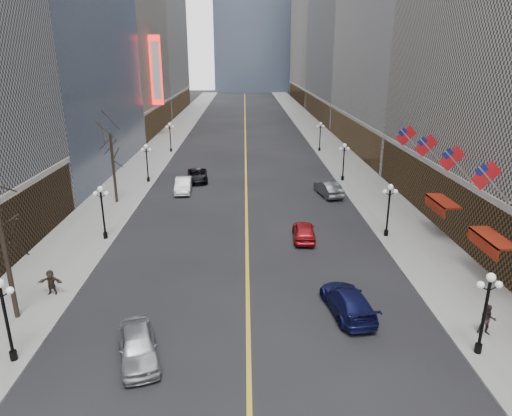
{
  "coord_description": "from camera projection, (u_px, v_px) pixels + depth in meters",
  "views": [
    {
      "loc": [
        -0.11,
        -5.58,
        14.7
      ],
      "look_at": [
        0.4,
        15.09,
        7.73
      ],
      "focal_mm": 32.0,
      "sensor_mm": 36.0,
      "label": 1
    }
  ],
  "objects": [
    {
      "name": "lane_line",
      "position": [
        245.0,
        137.0,
        85.77
      ],
      "size": [
        0.25,
        200.0,
        0.02
      ],
      "primitive_type": "cube",
      "color": "gold",
      "rests_on": "ground"
    },
    {
      "name": "car_nb_far",
      "position": [
        197.0,
        175.0,
        55.6
      ],
      "size": [
        2.98,
        5.47,
        1.46
      ],
      "primitive_type": "imported",
      "rotation": [
        0.0,
        0.0,
        0.11
      ],
      "color": "black",
      "rests_on": "ground"
    },
    {
      "name": "ped_east_walk",
      "position": [
        488.0,
        320.0,
        24.72
      ],
      "size": [
        0.95,
        0.67,
        1.78
      ],
      "primitive_type": "imported",
      "rotation": [
        0.0,
        0.0,
        -0.24
      ],
      "color": "black",
      "rests_on": "sidewalk_east"
    },
    {
      "name": "bldg_east_c",
      "position": [
        376.0,
        11.0,
        103.39
      ],
      "size": [
        26.6,
        40.6,
        48.8
      ],
      "color": "gray",
      "rests_on": "ground"
    },
    {
      "name": "streetlamp_east_2",
      "position": [
        344.0,
        158.0,
        54.81
      ],
      "size": [
        1.26,
        0.44,
        4.52
      ],
      "color": "black",
      "rests_on": "sidewalk_east"
    },
    {
      "name": "theatre_marquee",
      "position": [
        156.0,
        71.0,
        81.57
      ],
      "size": [
        2.0,
        0.55,
        12.0
      ],
      "color": "red",
      "rests_on": "ground"
    },
    {
      "name": "tree_west_far",
      "position": [
        111.0,
        144.0,
        45.57
      ],
      "size": [
        3.6,
        3.6,
        7.92
      ],
      "color": "#2D231C",
      "rests_on": "sidewalk_west"
    },
    {
      "name": "streetlamp_west_3",
      "position": [
        170.0,
        134.0,
        71.31
      ],
      "size": [
        1.26,
        0.44,
        4.52
      ],
      "color": "black",
      "rests_on": "sidewalk_west"
    },
    {
      "name": "car_sb_mid",
      "position": [
        304.0,
        231.0,
        37.97
      ],
      "size": [
        2.06,
        4.56,
        1.52
      ],
      "primitive_type": "imported",
      "rotation": [
        0.0,
        0.0,
        3.08
      ],
      "color": "#A01118",
      "rests_on": "ground"
    },
    {
      "name": "car_nb_near",
      "position": [
        138.0,
        346.0,
        22.94
      ],
      "size": [
        3.18,
        5.04,
        1.6
      ],
      "primitive_type": "imported",
      "rotation": [
        0.0,
        0.0,
        0.3
      ],
      "color": "#AFB1B7",
      "rests_on": "ground"
    },
    {
      "name": "car_nb_mid",
      "position": [
        183.0,
        185.0,
        51.17
      ],
      "size": [
        1.97,
        4.97,
        1.61
      ],
      "primitive_type": "imported",
      "rotation": [
        0.0,
        0.0,
        0.06
      ],
      "color": "silver",
      "rests_on": "ground"
    },
    {
      "name": "streetlamp_east_1",
      "position": [
        389.0,
        205.0,
        37.76
      ],
      "size": [
        1.26,
        0.44,
        4.52
      ],
      "color": "black",
      "rests_on": "sidewalk_east"
    },
    {
      "name": "car_sb_near",
      "position": [
        348.0,
        301.0,
        27.13
      ],
      "size": [
        2.93,
        5.61,
        1.55
      ],
      "primitive_type": "imported",
      "rotation": [
        0.0,
        0.0,
        3.29
      ],
      "color": "#121445",
      "rests_on": "ground"
    },
    {
      "name": "streetlamp_west_0",
      "position": [
        5.0,
        312.0,
        22.04
      ],
      "size": [
        1.26,
        0.44,
        4.52
      ],
      "color": "black",
      "rests_on": "sidewalk_west"
    },
    {
      "name": "streetlamp_west_2",
      "position": [
        147.0,
        159.0,
        54.26
      ],
      "size": [
        1.26,
        0.44,
        4.52
      ],
      "color": "black",
      "rests_on": "sidewalk_west"
    },
    {
      "name": "awning_b",
      "position": [
        490.0,
        239.0,
        30.22
      ],
      "size": [
        1.4,
        4.0,
        0.93
      ],
      "color": "maroon",
      "rests_on": "ground"
    },
    {
      "name": "streetlamp_east_3",
      "position": [
        320.0,
        134.0,
        71.86
      ],
      "size": [
        1.26,
        0.44,
        4.52
      ],
      "color": "black",
      "rests_on": "sidewalk_east"
    },
    {
      "name": "sidewalk_west",
      "position": [
        162.0,
        147.0,
        75.95
      ],
      "size": [
        6.0,
        230.0,
        0.15
      ],
      "primitive_type": "cube",
      "color": "gray",
      "rests_on": "ground"
    },
    {
      "name": "sidewalk_east",
      "position": [
        329.0,
        146.0,
        76.61
      ],
      "size": [
        6.0,
        230.0,
        0.15
      ],
      "primitive_type": "cube",
      "color": "gray",
      "rests_on": "ground"
    },
    {
      "name": "awning_c",
      "position": [
        441.0,
        202.0,
        37.8
      ],
      "size": [
        1.4,
        4.0,
        0.93
      ],
      "color": "maroon",
      "rests_on": "ground"
    },
    {
      "name": "streetlamp_west_1",
      "position": [
        102.0,
        207.0,
        37.2
      ],
      "size": [
        1.26,
        0.44,
        4.52
      ],
      "color": "black",
      "rests_on": "sidewalk_west"
    },
    {
      "name": "flag_2",
      "position": [
        488.0,
        178.0,
        28.86
      ],
      "size": [
        2.87,
        0.12,
        2.87
      ],
      "color": "#B2B2B7",
      "rests_on": "ground"
    },
    {
      "name": "flag_4",
      "position": [
        428.0,
        148.0,
        38.34
      ],
      "size": [
        2.87,
        0.12,
        2.87
      ],
      "color": "#B2B2B7",
      "rests_on": "ground"
    },
    {
      "name": "car_sb_far",
      "position": [
        328.0,
        188.0,
        49.81
      ],
      "size": [
        2.67,
        5.24,
        1.65
      ],
      "primitive_type": "imported",
      "rotation": [
        0.0,
        0.0,
        3.34
      ],
      "color": "#4C5153",
      "rests_on": "ground"
    },
    {
      "name": "flag_3",
      "position": [
        454.0,
        161.0,
        33.6
      ],
      "size": [
        2.87,
        0.12,
        2.87
      ],
      "color": "#B2B2B7",
      "rests_on": "ground"
    },
    {
      "name": "flag_5",
      "position": [
        408.0,
        137.0,
        43.07
      ],
      "size": [
        2.87,
        0.12,
        2.87
      ],
      "color": "#B2B2B7",
      "rests_on": "ground"
    },
    {
      "name": "streetlamp_east_0",
      "position": [
        486.0,
        305.0,
        22.6
      ],
      "size": [
        1.26,
        0.44,
        4.52
      ],
      "color": "black",
      "rests_on": "sidewalk_east"
    },
    {
      "name": "ped_west_far",
      "position": [
        51.0,
        282.0,
        28.97
      ],
      "size": [
        1.55,
        0.51,
        1.65
      ],
      "primitive_type": "imported",
      "rotation": [
        0.0,
        0.0,
        -0.04
      ],
      "color": "#30261B",
      "rests_on": "sidewalk_west"
    }
  ]
}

